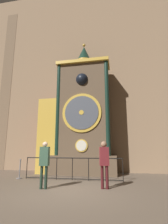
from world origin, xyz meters
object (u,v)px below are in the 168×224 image
visitor_far (104,159)px  visitor_near (44,160)px  clock_tower (78,117)px  stanchion_post (20,172)px

visitor_far → visitor_near: bearing=176.0°
visitor_near → visitor_far: 2.29m
clock_tower → stanchion_post: 4.50m
visitor_far → stanchion_post: (-4.38, 1.49, -0.76)m
clock_tower → visitor_far: (1.85, -3.58, -2.32)m
visitor_near → stanchion_post: size_ratio=1.81×
visitor_near → stanchion_post: bearing=135.2°
visitor_near → visitor_far: visitor_far is taller
clock_tower → visitor_near: 4.67m
clock_tower → visitor_far: size_ratio=4.87×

